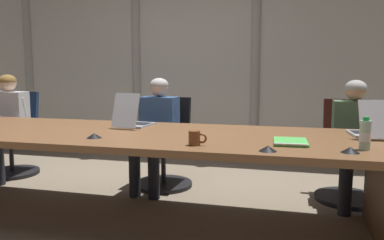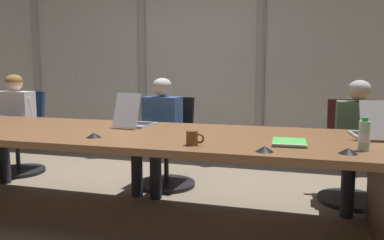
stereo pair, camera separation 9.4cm
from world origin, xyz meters
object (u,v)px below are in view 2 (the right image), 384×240
at_px(office_chair_center, 352,164).
at_px(conference_mic_right_side, 265,149).
at_px(person_left_end, 11,119).
at_px(person_center, 358,136).
at_px(laptop_left_mid, 135,120).
at_px(laptop_center, 371,130).
at_px(conference_mic_left_side, 94,135).
at_px(conference_mic_middle, 348,151).
at_px(office_chair_left_mid, 168,153).
at_px(coffee_mug_near, 193,138).
at_px(office_chair_left_end, 20,142).
at_px(person_left_mid, 159,127).
at_px(water_bottle_primary, 364,136).
at_px(spiral_notepad, 289,142).

height_order(office_chair_center, conference_mic_right_side, office_chair_center).
height_order(person_left_end, person_center, person_left_end).
bearing_deg(office_chair_center, person_center, 4.84).
bearing_deg(laptop_left_mid, person_left_end, 78.13).
distance_m(laptop_center, conference_mic_left_side, 2.02).
distance_m(office_chair_center, conference_mic_right_side, 1.65).
bearing_deg(conference_mic_left_side, person_center, 30.62).
distance_m(laptop_center, office_chair_center, 0.87).
distance_m(office_chair_center, conference_mic_middle, 1.45).
bearing_deg(office_chair_center, office_chair_left_mid, -92.52).
distance_m(laptop_center, coffee_mug_near, 1.33).
bearing_deg(office_chair_left_end, person_left_mid, 82.78).
distance_m(laptop_center, water_bottle_primary, 0.53).
bearing_deg(person_left_mid, conference_mic_left_side, 1.15).
xyz_separation_m(office_chair_left_mid, conference_mic_left_side, (-0.10, -1.31, 0.40)).
bearing_deg(office_chair_left_end, conference_mic_middle, 66.25).
xyz_separation_m(office_chair_left_mid, office_chair_center, (1.81, 0.00, 0.00)).
height_order(person_left_mid, coffee_mug_near, person_left_mid).
xyz_separation_m(office_chair_left_mid, conference_mic_right_side, (1.14, -1.46, 0.40)).
relative_size(person_left_mid, person_center, 1.01).
height_order(water_bottle_primary, spiral_notepad, water_bottle_primary).
xyz_separation_m(office_chair_left_mid, person_left_end, (-1.83, -0.16, 0.31)).
height_order(conference_mic_left_side, conference_mic_right_side, same).
distance_m(office_chair_left_mid, person_left_end, 1.87).
height_order(laptop_left_mid, water_bottle_primary, laptop_left_mid).
height_order(office_chair_center, spiral_notepad, office_chair_center).
bearing_deg(person_center, coffee_mug_near, -43.89).
xyz_separation_m(laptop_center, water_bottle_primary, (-0.12, -0.52, 0.04)).
bearing_deg(office_chair_left_end, person_center, 85.35).
height_order(office_chair_left_end, spiral_notepad, office_chair_left_end).
height_order(laptop_center, conference_mic_right_side, laptop_center).
bearing_deg(water_bottle_primary, conference_mic_right_side, -161.73).
distance_m(person_center, coffee_mug_near, 1.69).
height_order(water_bottle_primary, conference_mic_middle, water_bottle_primary).
height_order(office_chair_left_end, person_left_end, person_left_end).
bearing_deg(person_left_mid, conference_mic_middle, 57.98).
xyz_separation_m(laptop_left_mid, person_center, (1.87, 0.57, -0.15)).
bearing_deg(person_left_mid, water_bottle_primary, 62.06).
xyz_separation_m(office_chair_center, person_left_end, (-3.64, -0.16, 0.31)).
bearing_deg(water_bottle_primary, conference_mic_middle, -131.06).
bearing_deg(person_center, office_chair_left_mid, -95.58).
relative_size(laptop_left_mid, office_chair_left_end, 0.44).
xyz_separation_m(water_bottle_primary, coffee_mug_near, (-1.05, -0.12, -0.04)).
bearing_deg(conference_mic_middle, coffee_mug_near, -179.54).
bearing_deg(person_left_mid, office_chair_left_end, -90.80).
distance_m(laptop_left_mid, person_left_mid, 0.58).
relative_size(office_chair_left_mid, person_left_end, 0.79).
height_order(laptop_left_mid, laptop_center, laptop_left_mid).
height_order(laptop_left_mid, office_chair_left_mid, laptop_left_mid).
bearing_deg(conference_mic_left_side, office_chair_left_end, 143.40).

